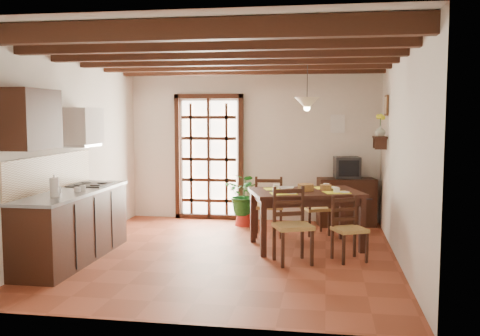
% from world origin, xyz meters
% --- Properties ---
extents(ground_plane, '(5.00, 5.00, 0.00)m').
position_xyz_m(ground_plane, '(0.00, 0.00, 0.00)').
color(ground_plane, brown).
extents(room_shell, '(4.52, 5.02, 2.81)m').
position_xyz_m(room_shell, '(0.00, 0.00, 1.82)').
color(room_shell, silver).
rests_on(room_shell, ground_plane).
extents(ceiling_beams, '(4.50, 4.34, 0.20)m').
position_xyz_m(ceiling_beams, '(0.00, 0.00, 2.69)').
color(ceiling_beams, black).
rests_on(ceiling_beams, room_shell).
extents(french_door, '(1.26, 0.11, 2.32)m').
position_xyz_m(french_door, '(-0.80, 2.45, 1.18)').
color(french_door, white).
rests_on(french_door, ground_plane).
extents(kitchen_counter, '(0.64, 2.25, 1.38)m').
position_xyz_m(kitchen_counter, '(-1.96, -0.60, 0.47)').
color(kitchen_counter, black).
rests_on(kitchen_counter, ground_plane).
extents(upper_cabinet, '(0.35, 0.80, 0.70)m').
position_xyz_m(upper_cabinet, '(-2.08, -1.30, 1.85)').
color(upper_cabinet, black).
rests_on(upper_cabinet, room_shell).
extents(range_hood, '(0.38, 0.60, 0.54)m').
position_xyz_m(range_hood, '(-2.05, -0.05, 1.73)').
color(range_hood, white).
rests_on(range_hood, room_shell).
extents(counter_items, '(0.50, 1.43, 0.25)m').
position_xyz_m(counter_items, '(-1.95, -0.51, 0.96)').
color(counter_items, black).
rests_on(counter_items, kitchen_counter).
extents(dining_table, '(1.73, 1.38, 0.82)m').
position_xyz_m(dining_table, '(1.03, 0.56, 0.72)').
color(dining_table, black).
rests_on(dining_table, ground_plane).
extents(chair_near_left, '(0.58, 0.57, 0.97)m').
position_xyz_m(chair_near_left, '(0.89, -0.29, 0.30)').
color(chair_near_left, '#A28345').
rests_on(chair_near_left, ground_plane).
extents(chair_near_right, '(0.51, 0.50, 0.84)m').
position_xyz_m(chair_near_right, '(1.62, -0.07, 0.26)').
color(chair_near_right, '#A28345').
rests_on(chair_near_right, ground_plane).
extents(chair_far_left, '(0.48, 0.46, 0.96)m').
position_xyz_m(chair_far_left, '(0.43, 1.19, 0.30)').
color(chair_far_left, '#A28345').
rests_on(chair_far_left, ground_plane).
extents(chair_far_right, '(0.51, 0.50, 0.84)m').
position_xyz_m(chair_far_right, '(1.16, 1.42, 0.26)').
color(chair_far_right, '#A28345').
rests_on(chair_far_right, ground_plane).
extents(table_setting, '(1.10, 0.74, 0.10)m').
position_xyz_m(table_setting, '(1.03, 0.56, 0.93)').
color(table_setting, '#F7FF28').
rests_on(table_setting, dining_table).
extents(table_bowl, '(0.22, 0.22, 0.05)m').
position_xyz_m(table_bowl, '(0.75, 0.53, 0.85)').
color(table_bowl, white).
rests_on(table_bowl, dining_table).
extents(sideboard, '(1.03, 0.60, 0.82)m').
position_xyz_m(sideboard, '(1.66, 2.23, 0.41)').
color(sideboard, black).
rests_on(sideboard, ground_plane).
extents(crt_tv, '(0.47, 0.44, 0.36)m').
position_xyz_m(crt_tv, '(1.66, 2.22, 1.01)').
color(crt_tv, black).
rests_on(crt_tv, sideboard).
extents(fuse_box, '(0.25, 0.03, 0.32)m').
position_xyz_m(fuse_box, '(1.50, 2.48, 1.75)').
color(fuse_box, white).
rests_on(fuse_box, room_shell).
extents(plant_pot, '(0.36, 0.36, 0.22)m').
position_xyz_m(plant_pot, '(-0.06, 1.96, 0.11)').
color(plant_pot, maroon).
rests_on(plant_pot, ground_plane).
extents(potted_plant, '(2.13, 2.01, 1.88)m').
position_xyz_m(potted_plant, '(-0.06, 1.96, 0.57)').
color(potted_plant, '#144C19').
rests_on(potted_plant, ground_plane).
extents(wall_shelf, '(0.20, 0.42, 0.20)m').
position_xyz_m(wall_shelf, '(2.14, 1.60, 1.51)').
color(wall_shelf, black).
rests_on(wall_shelf, room_shell).
extents(shelf_vase, '(0.15, 0.15, 0.15)m').
position_xyz_m(shelf_vase, '(2.14, 1.60, 1.65)').
color(shelf_vase, '#B2BFB2').
rests_on(shelf_vase, wall_shelf).
extents(shelf_flowers, '(0.14, 0.14, 0.36)m').
position_xyz_m(shelf_flowers, '(2.14, 1.60, 1.86)').
color(shelf_flowers, '#F7FF28').
rests_on(shelf_flowers, shelf_vase).
extents(framed_picture, '(0.03, 0.32, 0.32)m').
position_xyz_m(framed_picture, '(2.22, 1.60, 2.05)').
color(framed_picture, brown).
rests_on(framed_picture, room_shell).
extents(pendant_lamp, '(0.36, 0.36, 0.84)m').
position_xyz_m(pendant_lamp, '(1.03, 0.66, 2.08)').
color(pendant_lamp, black).
rests_on(pendant_lamp, room_shell).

